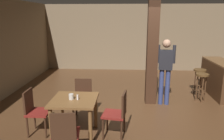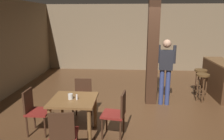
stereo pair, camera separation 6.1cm
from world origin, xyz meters
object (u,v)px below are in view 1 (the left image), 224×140
(chair_east, at_px, (118,112))
(salt_shaker, at_px, (78,97))
(chair_west, at_px, (35,109))
(bar_stool_mid, at_px, (200,75))
(napkin_cup, at_px, (71,97))
(bar_stool_near, at_px, (202,81))
(chair_north, at_px, (83,97))
(chair_south, at_px, (65,134))
(dining_table, at_px, (75,106))
(bar_counter, at_px, (217,78))
(standing_person, at_px, (165,67))

(chair_east, bearing_deg, salt_shaker, -175.70)
(chair_west, height_order, bar_stool_mid, chair_west)
(salt_shaker, bearing_deg, chair_west, 174.83)
(napkin_cup, bearing_deg, bar_stool_mid, 39.39)
(chair_east, xyz_separation_m, bar_stool_mid, (2.36, 2.62, 0.06))
(chair_east, bearing_deg, bar_stool_mid, 47.97)
(napkin_cup, distance_m, salt_shaker, 0.13)
(chair_east, xyz_separation_m, salt_shaker, (-0.75, -0.06, 0.30))
(bar_stool_mid, bearing_deg, salt_shaker, -139.31)
(bar_stool_near, bearing_deg, chair_north, -158.16)
(napkin_cup, bearing_deg, bar_stool_near, 33.13)
(chair_south, distance_m, bar_stool_near, 4.12)
(dining_table, bearing_deg, salt_shaker, -28.35)
(bar_counter, bearing_deg, chair_north, -154.12)
(chair_west, height_order, napkin_cup, chair_west)
(chair_west, height_order, bar_stool_near, chair_west)
(chair_north, bearing_deg, bar_stool_near, 21.84)
(chair_west, relative_size, salt_shaker, 9.08)
(standing_person, height_order, bar_stool_near, standing_person)
(chair_south, bearing_deg, chair_west, 133.79)
(salt_shaker, relative_size, bar_counter, 0.06)
(dining_table, distance_m, chair_south, 0.83)
(standing_person, bearing_deg, bar_stool_mid, 37.50)
(standing_person, bearing_deg, chair_east, -124.36)
(standing_person, xyz_separation_m, bar_counter, (1.67, 0.83, -0.48))
(dining_table, height_order, napkin_cup, napkin_cup)
(chair_east, height_order, standing_person, standing_person)
(salt_shaker, relative_size, standing_person, 0.06)
(bar_counter, bearing_deg, chair_east, -138.19)
(napkin_cup, height_order, bar_stool_mid, napkin_cup)
(chair_north, relative_size, bar_counter, 0.54)
(chair_west, xyz_separation_m, bar_stool_near, (3.83, 1.95, 0.07))
(chair_south, height_order, bar_stool_near, chair_south)
(standing_person, relative_size, bar_counter, 1.04)
(chair_south, bearing_deg, bar_counter, 42.98)
(dining_table, bearing_deg, bar_stool_near, 33.29)
(chair_east, bearing_deg, napkin_cup, -177.50)
(chair_east, bearing_deg, standing_person, 55.64)
(standing_person, distance_m, bar_stool_mid, 1.57)
(bar_counter, bearing_deg, chair_west, -150.58)
(bar_stool_near, bearing_deg, bar_stool_mid, 76.73)
(napkin_cup, height_order, salt_shaker, napkin_cup)
(bar_stool_mid, bearing_deg, chair_west, -146.88)
(salt_shaker, distance_m, bar_counter, 4.43)
(chair_north, distance_m, bar_stool_mid, 3.68)
(salt_shaker, bearing_deg, chair_north, 94.65)
(napkin_cup, relative_size, bar_stool_mid, 0.14)
(chair_west, bearing_deg, napkin_cup, -4.64)
(chair_west, xyz_separation_m, salt_shaker, (0.87, -0.08, 0.30))
(dining_table, height_order, standing_person, standing_person)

